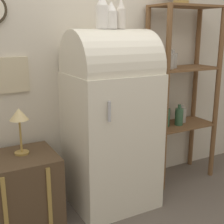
# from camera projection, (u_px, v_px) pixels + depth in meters

# --- Properties ---
(ground_plane) EXTENTS (12.00, 12.00, 0.00)m
(ground_plane) POSITION_uv_depth(u_px,v_px,m) (124.00, 213.00, 2.67)
(ground_plane) COLOR #60564C
(wall_back) EXTENTS (7.00, 0.09, 2.70)m
(wall_back) POSITION_uv_depth(u_px,v_px,m) (93.00, 49.00, 2.81)
(wall_back) COLOR beige
(wall_back) RESTS_ON ground_plane
(refrigerator) EXTENTS (0.70, 0.66, 1.53)m
(refrigerator) POSITION_uv_depth(u_px,v_px,m) (111.00, 117.00, 2.67)
(refrigerator) COLOR silver
(refrigerator) RESTS_ON ground_plane
(suitcase_trunk) EXTENTS (0.57, 0.50, 0.58)m
(suitcase_trunk) POSITION_uv_depth(u_px,v_px,m) (20.00, 191.00, 2.45)
(suitcase_trunk) COLOR brown
(suitcase_trunk) RESTS_ON ground_plane
(shelf_unit) EXTENTS (0.70, 0.37, 1.74)m
(shelf_unit) POSITION_uv_depth(u_px,v_px,m) (181.00, 87.00, 3.11)
(shelf_unit) COLOR brown
(shelf_unit) RESTS_ON ground_plane
(vase_left) EXTENTS (0.10, 0.10, 0.27)m
(vase_left) POSITION_uv_depth(u_px,v_px,m) (102.00, 12.00, 2.42)
(vase_left) COLOR white
(vase_left) RESTS_ON refrigerator
(vase_center) EXTENTS (0.10, 0.10, 0.21)m
(vase_center) POSITION_uv_depth(u_px,v_px,m) (111.00, 16.00, 2.44)
(vase_center) COLOR white
(vase_center) RESTS_ON refrigerator
(vase_right) EXTENTS (0.07, 0.07, 0.24)m
(vase_right) POSITION_uv_depth(u_px,v_px,m) (121.00, 15.00, 2.49)
(vase_right) COLOR silver
(vase_right) RESTS_ON refrigerator
(desk_lamp) EXTENTS (0.15, 0.15, 0.36)m
(desk_lamp) POSITION_uv_depth(u_px,v_px,m) (19.00, 118.00, 2.35)
(desk_lamp) COLOR #AD8942
(desk_lamp) RESTS_ON suitcase_trunk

